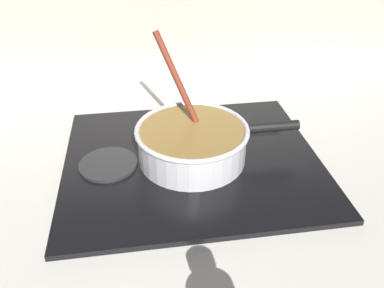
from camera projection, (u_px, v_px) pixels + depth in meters
The scene contains 5 objects.
ground at pixel (134, 247), 0.69m from camera, with size 2.40×1.60×0.04m, color beige.
hob_plate at pixel (192, 160), 0.87m from camera, with size 0.56×0.48×0.01m, color black.
burner_ring at pixel (192, 156), 0.86m from camera, with size 0.16×0.16×0.01m, color #592D0C.
spare_burner at pixel (108, 164), 0.84m from camera, with size 0.13×0.13×0.01m, color #262628.
cooking_pan at pixel (193, 142), 0.84m from camera, with size 0.36×0.25×0.26m.
Camera 1 is at (0.03, -0.49, 0.51)m, focal length 36.34 mm.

